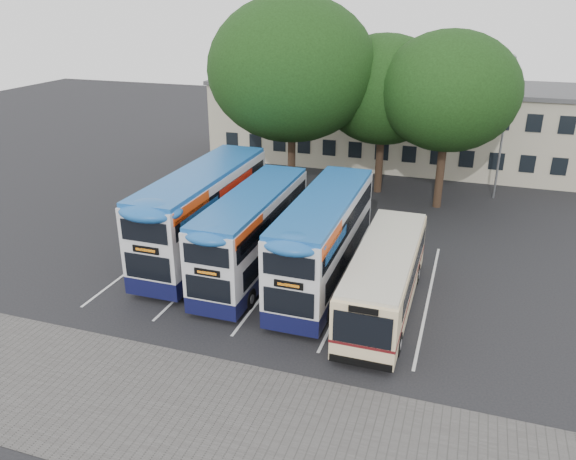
{
  "coord_description": "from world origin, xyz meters",
  "views": [
    {
      "loc": [
        4.25,
        -17.45,
        12.25
      ],
      "look_at": [
        -3.27,
        5.0,
        2.4
      ],
      "focal_mm": 35.0,
      "sensor_mm": 36.0,
      "label": 1
    }
  ],
  "objects_px": {
    "tree_left": "(292,69)",
    "bus_dd_mid": "(253,230)",
    "bus_dd_left": "(204,210)",
    "lamp_post": "(505,121)",
    "bus_dd_right": "(324,237)",
    "bus_single": "(385,274)",
    "tree_right": "(449,92)",
    "tree_mid": "(384,90)"
  },
  "relations": [
    {
      "from": "bus_dd_left",
      "to": "bus_dd_mid",
      "type": "xyz_separation_m",
      "value": [
        3.09,
        -1.15,
        -0.24
      ]
    },
    {
      "from": "tree_left",
      "to": "bus_single",
      "type": "xyz_separation_m",
      "value": [
        8.23,
        -12.59,
        -6.58
      ]
    },
    {
      "from": "lamp_post",
      "to": "tree_right",
      "type": "xyz_separation_m",
      "value": [
        -3.41,
        -2.84,
        2.07
      ]
    },
    {
      "from": "lamp_post",
      "to": "bus_dd_mid",
      "type": "xyz_separation_m",
      "value": [
        -10.94,
        -15.05,
        -2.87
      ]
    },
    {
      "from": "lamp_post",
      "to": "bus_dd_left",
      "type": "height_order",
      "value": "lamp_post"
    },
    {
      "from": "tree_left",
      "to": "bus_dd_right",
      "type": "xyz_separation_m",
      "value": [
        5.21,
        -11.18,
        -5.87
      ]
    },
    {
      "from": "bus_dd_right",
      "to": "bus_single",
      "type": "bearing_deg",
      "value": -25.05
    },
    {
      "from": "tree_mid",
      "to": "bus_single",
      "type": "xyz_separation_m",
      "value": [
        2.96,
        -15.32,
        -5.22
      ]
    },
    {
      "from": "tree_left",
      "to": "bus_dd_mid",
      "type": "xyz_separation_m",
      "value": [
        1.82,
        -11.26,
        -5.96
      ]
    },
    {
      "from": "tree_mid",
      "to": "lamp_post",
      "type": "bearing_deg",
      "value": 8.12
    },
    {
      "from": "bus_dd_right",
      "to": "bus_dd_left",
      "type": "bearing_deg",
      "value": 170.65
    },
    {
      "from": "bus_dd_mid",
      "to": "bus_dd_right",
      "type": "distance_m",
      "value": 3.39
    },
    {
      "from": "tree_right",
      "to": "bus_dd_right",
      "type": "distance_m",
      "value": 13.71
    },
    {
      "from": "tree_right",
      "to": "lamp_post",
      "type": "bearing_deg",
      "value": 39.76
    },
    {
      "from": "bus_dd_right",
      "to": "tree_right",
      "type": "bearing_deg",
      "value": 71.14
    },
    {
      "from": "bus_dd_mid",
      "to": "bus_single",
      "type": "distance_m",
      "value": 6.58
    },
    {
      "from": "bus_dd_left",
      "to": "bus_dd_mid",
      "type": "bearing_deg",
      "value": -20.39
    },
    {
      "from": "tree_left",
      "to": "bus_dd_mid",
      "type": "distance_m",
      "value": 12.87
    },
    {
      "from": "lamp_post",
      "to": "tree_left",
      "type": "distance_m",
      "value": 13.67
    },
    {
      "from": "bus_dd_right",
      "to": "bus_single",
      "type": "xyz_separation_m",
      "value": [
        3.03,
        -1.41,
        -0.71
      ]
    },
    {
      "from": "tree_left",
      "to": "tree_right",
      "type": "height_order",
      "value": "tree_left"
    },
    {
      "from": "tree_mid",
      "to": "bus_dd_right",
      "type": "distance_m",
      "value": 14.61
    },
    {
      "from": "tree_left",
      "to": "bus_dd_right",
      "type": "bearing_deg",
      "value": -65.02
    },
    {
      "from": "tree_left",
      "to": "bus_dd_right",
      "type": "relative_size",
      "value": 1.26
    },
    {
      "from": "tree_right",
      "to": "bus_dd_right",
      "type": "relative_size",
      "value": 1.06
    },
    {
      "from": "lamp_post",
      "to": "bus_single",
      "type": "distance_m",
      "value": 17.36
    },
    {
      "from": "tree_mid",
      "to": "bus_dd_left",
      "type": "xyz_separation_m",
      "value": [
        -6.54,
        -12.83,
        -4.35
      ]
    },
    {
      "from": "tree_right",
      "to": "bus_single",
      "type": "relative_size",
      "value": 1.14
    },
    {
      "from": "lamp_post",
      "to": "tree_left",
      "type": "height_order",
      "value": "tree_left"
    },
    {
      "from": "tree_left",
      "to": "lamp_post",
      "type": "bearing_deg",
      "value": 16.56
    },
    {
      "from": "lamp_post",
      "to": "bus_dd_mid",
      "type": "height_order",
      "value": "lamp_post"
    },
    {
      "from": "tree_left",
      "to": "bus_dd_left",
      "type": "distance_m",
      "value": 11.68
    },
    {
      "from": "bus_dd_left",
      "to": "lamp_post",
      "type": "bearing_deg",
      "value": 44.74
    },
    {
      "from": "bus_dd_left",
      "to": "bus_dd_mid",
      "type": "height_order",
      "value": "bus_dd_left"
    },
    {
      "from": "lamp_post",
      "to": "bus_dd_right",
      "type": "relative_size",
      "value": 0.9
    },
    {
      "from": "tree_right",
      "to": "bus_dd_mid",
      "type": "bearing_deg",
      "value": -121.66
    },
    {
      "from": "bus_dd_left",
      "to": "bus_single",
      "type": "distance_m",
      "value": 9.86
    },
    {
      "from": "tree_right",
      "to": "bus_single",
      "type": "xyz_separation_m",
      "value": [
        -1.12,
        -13.54,
        -5.57
      ]
    },
    {
      "from": "bus_dd_mid",
      "to": "tree_mid",
      "type": "bearing_deg",
      "value": 76.14
    },
    {
      "from": "bus_dd_left",
      "to": "bus_single",
      "type": "relative_size",
      "value": 1.14
    },
    {
      "from": "tree_mid",
      "to": "bus_dd_right",
      "type": "bearing_deg",
      "value": -90.26
    },
    {
      "from": "tree_mid",
      "to": "bus_single",
      "type": "bearing_deg",
      "value": -79.05
    }
  ]
}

